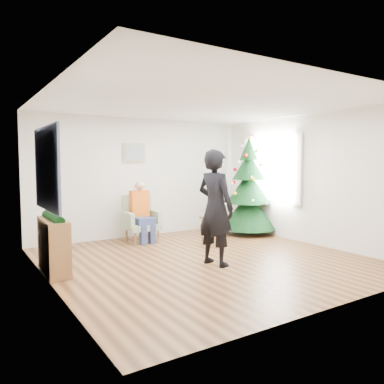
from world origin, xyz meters
TOP-DOWN VIEW (x-y plane):
  - floor at (0.00, 0.00)m, footprint 5.00×5.00m
  - ceiling at (0.00, 0.00)m, footprint 5.00×5.00m
  - wall_back at (0.00, 2.50)m, footprint 5.00×0.00m
  - wall_front at (0.00, -2.50)m, footprint 5.00×0.00m
  - wall_left at (-2.50, 0.00)m, footprint 0.00×5.00m
  - wall_right at (2.50, 0.00)m, footprint 0.00×5.00m
  - window_panel at (2.47, 1.00)m, footprint 0.04×1.30m
  - curtains at (2.44, 1.00)m, footprint 0.05×1.75m
  - christmas_tree at (2.15, 1.41)m, footprint 1.27×1.27m
  - stool at (0.67, 0.86)m, footprint 0.39×0.39m
  - laptop at (0.67, 0.86)m, footprint 0.33×0.22m
  - armchair at (-0.30, 1.94)m, footprint 0.70×0.64m
  - seated_person at (-0.31, 1.89)m, footprint 0.39×0.55m
  - standing_man at (-0.06, -0.34)m, footprint 0.59×0.76m
  - game_controller at (0.14, -0.37)m, footprint 0.07×0.13m
  - console at (-2.33, 0.60)m, footprint 0.33×1.01m
  - garland at (-2.33, 0.60)m, footprint 0.14×0.90m
  - tapestry at (-2.46, 0.30)m, footprint 0.03×1.50m
  - framed_picture at (-0.20, 2.46)m, footprint 0.52×0.05m

SIDE VIEW (x-z plane):
  - floor at x=0.00m, z-range 0.00..0.00m
  - stool at x=0.67m, z-range 0.01..0.59m
  - armchair at x=-0.30m, z-range -0.13..0.83m
  - console at x=-2.33m, z-range 0.00..0.80m
  - laptop at x=0.67m, z-range 0.59..0.61m
  - seated_person at x=-0.31m, z-range 0.01..1.27m
  - garland at x=-2.33m, z-range 0.75..0.89m
  - standing_man at x=-0.06m, z-range 0.00..1.84m
  - christmas_tree at x=2.15m, z-range -0.11..2.18m
  - game_controller at x=0.14m, z-range 1.21..1.24m
  - wall_back at x=0.00m, z-range -1.20..3.80m
  - wall_front at x=0.00m, z-range -1.20..3.80m
  - wall_left at x=-2.50m, z-range -1.20..3.80m
  - wall_right at x=2.50m, z-range -1.20..3.80m
  - window_panel at x=2.47m, z-range 0.80..2.20m
  - curtains at x=2.44m, z-range 0.75..2.25m
  - tapestry at x=-2.46m, z-range 0.98..2.12m
  - framed_picture at x=-0.20m, z-range 1.64..2.06m
  - ceiling at x=0.00m, z-range 2.60..2.60m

